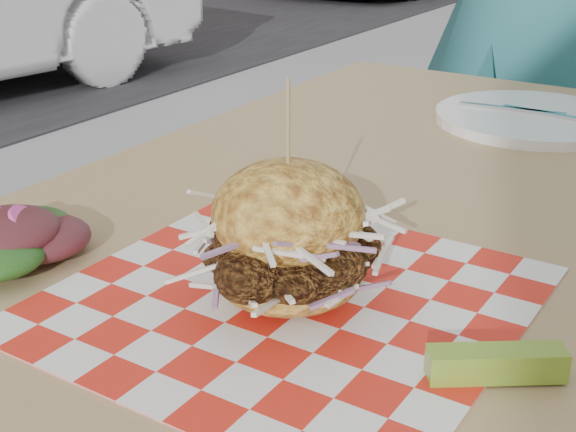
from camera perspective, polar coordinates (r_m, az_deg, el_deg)
name	(u,v)px	position (r m, az deg, el deg)	size (l,w,h in m)	color
patio_table	(424,269)	(0.90, 9.65, -3.70)	(0.80, 1.20, 0.75)	tan
paper_liner	(288,299)	(0.66, 0.00, -5.91)	(0.36, 0.36, 0.00)	red
sandwich	(288,242)	(0.64, 0.00, -1.83)	(0.16, 0.16, 0.18)	gold
pickle_spear	(496,363)	(0.58, 14.59, -10.11)	(0.10, 0.02, 0.02)	#8BAF32
side_salad	(5,248)	(0.76, -19.49, -2.14)	(0.14, 0.14, 0.05)	#3F1419
place_setting	(532,118)	(1.19, 16.95, 6.69)	(0.27, 0.27, 0.02)	white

